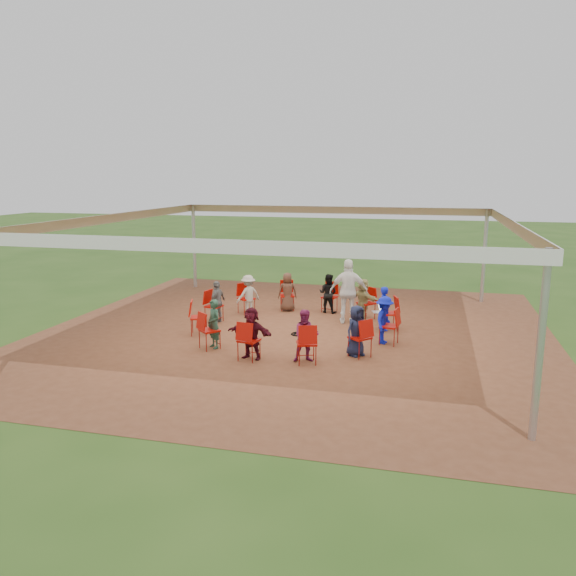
% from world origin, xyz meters
% --- Properties ---
extents(ground, '(80.00, 80.00, 0.00)m').
position_xyz_m(ground, '(0.00, 0.00, 0.00)').
color(ground, '#2E4F18').
rests_on(ground, ground).
extents(dirt_patch, '(13.00, 13.00, 0.00)m').
position_xyz_m(dirt_patch, '(0.00, 0.00, 0.01)').
color(dirt_patch, brown).
rests_on(dirt_patch, ground).
extents(tent, '(10.33, 10.33, 3.00)m').
position_xyz_m(tent, '(0.00, 0.00, 2.37)').
color(tent, '#B2B2B7').
rests_on(tent, ground).
extents(chair_0, '(0.55, 0.54, 0.90)m').
position_xyz_m(chair_0, '(2.35, 0.83, 0.45)').
color(chair_0, '#B70C03').
rests_on(chair_0, ground).
extents(chair_1, '(0.61, 0.61, 0.90)m').
position_xyz_m(chair_1, '(1.62, 1.89, 0.45)').
color(chair_1, '#B70C03').
rests_on(chair_1, ground).
extents(chair_2, '(0.49, 0.51, 0.90)m').
position_xyz_m(chair_2, '(0.46, 2.45, 0.45)').
color(chair_2, '#B70C03').
rests_on(chair_2, ground).
extents(chair_3, '(0.54, 0.55, 0.90)m').
position_xyz_m(chair_3, '(-0.83, 2.35, 0.45)').
color(chair_3, '#B70C03').
rests_on(chair_3, ground).
extents(chair_4, '(0.61, 0.61, 0.90)m').
position_xyz_m(chair_4, '(-1.89, 1.62, 0.45)').
color(chair_4, '#B70C03').
rests_on(chair_4, ground).
extents(chair_5, '(0.51, 0.49, 0.90)m').
position_xyz_m(chair_5, '(-2.45, 0.46, 0.45)').
color(chair_5, '#B70C03').
rests_on(chair_5, ground).
extents(chair_6, '(0.55, 0.54, 0.90)m').
position_xyz_m(chair_6, '(-2.35, -0.83, 0.45)').
color(chair_6, '#B70C03').
rests_on(chair_6, ground).
extents(chair_7, '(0.61, 0.61, 0.90)m').
position_xyz_m(chair_7, '(-1.62, -1.89, 0.45)').
color(chair_7, '#B70C03').
rests_on(chair_7, ground).
extents(chair_8, '(0.49, 0.51, 0.90)m').
position_xyz_m(chair_8, '(-0.46, -2.45, 0.45)').
color(chair_8, '#B70C03').
rests_on(chair_8, ground).
extents(chair_9, '(0.54, 0.55, 0.90)m').
position_xyz_m(chair_9, '(0.83, -2.35, 0.45)').
color(chair_9, '#B70C03').
rests_on(chair_9, ground).
extents(chair_10, '(0.61, 0.61, 0.90)m').
position_xyz_m(chair_10, '(1.89, -1.62, 0.45)').
color(chair_10, '#B70C03').
rests_on(chair_10, ground).
extents(chair_11, '(0.51, 0.49, 0.90)m').
position_xyz_m(chair_11, '(2.45, -0.46, 0.45)').
color(chair_11, '#B70C03').
rests_on(chair_11, ground).
extents(person_seated_0, '(0.41, 0.49, 1.17)m').
position_xyz_m(person_seated_0, '(2.24, 0.79, 0.59)').
color(person_seated_0, '#0D1AB9').
rests_on(person_seated_0, ground).
extents(person_seated_1, '(1.09, 1.01, 1.17)m').
position_xyz_m(person_seated_1, '(1.54, 1.80, 0.59)').
color(person_seated_1, tan).
rests_on(person_seated_1, ground).
extents(person_seated_2, '(0.62, 0.43, 1.17)m').
position_xyz_m(person_seated_2, '(0.44, 2.33, 0.59)').
color(person_seated_2, black).
rests_on(person_seated_2, ground).
extents(person_seated_3, '(0.64, 0.49, 1.17)m').
position_xyz_m(person_seated_3, '(-0.79, 2.24, 0.59)').
color(person_seated_3, '#4F3123').
rests_on(person_seated_3, ground).
extents(person_seated_4, '(0.78, 0.82, 1.17)m').
position_xyz_m(person_seated_4, '(-1.80, 1.54, 0.59)').
color(person_seated_4, '#B0AB9D').
rests_on(person_seated_4, ground).
extents(person_seated_5, '(0.47, 0.74, 1.17)m').
position_xyz_m(person_seated_5, '(-2.33, 0.44, 0.59)').
color(person_seated_5, slate).
rests_on(person_seated_5, ground).
extents(person_seated_6, '(0.51, 0.49, 1.17)m').
position_xyz_m(person_seated_6, '(-1.54, -1.80, 0.59)').
color(person_seated_6, '#264B39').
rests_on(person_seated_6, ground).
extents(person_seated_7, '(1.14, 0.60, 1.17)m').
position_xyz_m(person_seated_7, '(-0.44, -2.33, 0.59)').
color(person_seated_7, '#430B17').
rests_on(person_seated_7, ground).
extents(person_seated_8, '(0.64, 0.50, 1.17)m').
position_xyz_m(person_seated_8, '(0.79, -2.24, 0.59)').
color(person_seated_8, '#822051').
rests_on(person_seated_8, ground).
extents(person_seated_9, '(0.61, 0.64, 1.17)m').
position_xyz_m(person_seated_9, '(1.80, -1.54, 0.59)').
color(person_seated_9, '#191F3E').
rests_on(person_seated_9, ground).
extents(person_seated_10, '(0.51, 0.81, 1.17)m').
position_xyz_m(person_seated_10, '(2.33, -0.44, 0.59)').
color(person_seated_10, '#0D1AB9').
rests_on(person_seated_10, ground).
extents(standing_person, '(1.13, 0.74, 1.79)m').
position_xyz_m(standing_person, '(1.20, 1.27, 0.90)').
color(standing_person, white).
rests_on(standing_person, ground).
extents(cable_coil, '(0.43, 0.43, 0.03)m').
position_xyz_m(cable_coil, '(0.13, -0.24, 0.02)').
color(cable_coil, black).
rests_on(cable_coil, ground).
extents(laptop, '(0.31, 0.35, 0.20)m').
position_xyz_m(laptop, '(2.08, 0.73, 0.55)').
color(laptop, '#B7B7BC').
rests_on(laptop, ground).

